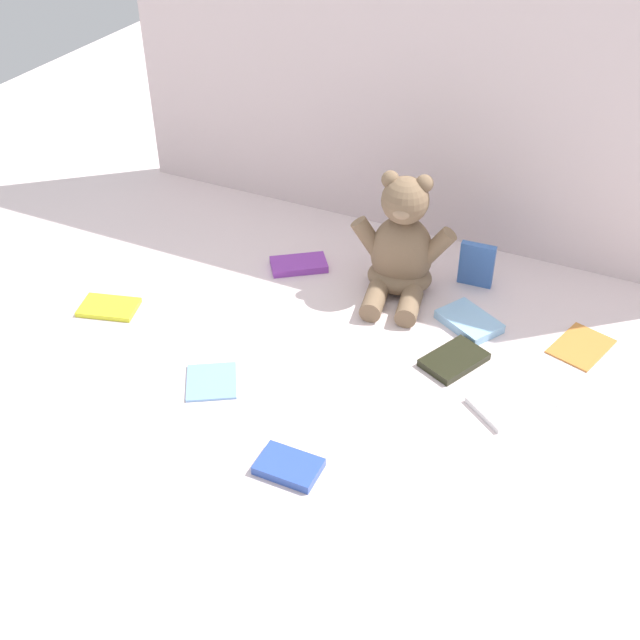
# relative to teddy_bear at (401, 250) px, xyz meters

# --- Properties ---
(ground_plane) EXTENTS (3.20, 3.20, 0.00)m
(ground_plane) POSITION_rel_teddy_bear_xyz_m (-0.07, -0.19, -0.10)
(ground_plane) COLOR silver
(backdrop_drape) EXTENTS (1.44, 0.03, 0.76)m
(backdrop_drape) POSITION_rel_teddy_bear_xyz_m (-0.07, 0.26, 0.28)
(backdrop_drape) COLOR silver
(backdrop_drape) RESTS_ON ground_plane
(teddy_bear) EXTENTS (0.23, 0.21, 0.27)m
(teddy_bear) POSITION_rel_teddy_bear_xyz_m (0.00, 0.00, 0.00)
(teddy_bear) COLOR #7A6047
(teddy_bear) RESTS_ON ground_plane
(book_case_0) EXTENTS (0.15, 0.16, 0.01)m
(book_case_0) POSITION_rel_teddy_bear_xyz_m (0.31, -0.26, -0.10)
(book_case_0) COLOR silver
(book_case_0) RESTS_ON ground_plane
(book_case_1) EXTENTS (0.08, 0.03, 0.11)m
(book_case_1) POSITION_rel_teddy_bear_xyz_m (0.14, 0.09, -0.05)
(book_case_1) COLOR #3B66B3
(book_case_1) RESTS_ON ground_plane
(book_case_2) EXTENTS (0.14, 0.13, 0.02)m
(book_case_2) POSITION_rel_teddy_bear_xyz_m (-0.23, -0.02, -0.09)
(book_case_2) COLOR purple
(book_case_2) RESTS_ON ground_plane
(book_case_3) EXTENTS (0.13, 0.11, 0.01)m
(book_case_3) POSITION_rel_teddy_bear_xyz_m (-0.52, -0.33, -0.10)
(book_case_3) COLOR yellow
(book_case_3) RESTS_ON ground_plane
(book_case_4) EXTENTS (0.15, 0.13, 0.02)m
(book_case_4) POSITION_rel_teddy_bear_xyz_m (0.18, -0.06, -0.09)
(book_case_4) COLOR #8BBDE5
(book_case_4) RESTS_ON ground_plane
(book_case_5) EXTENTS (0.12, 0.14, 0.01)m
(book_case_5) POSITION_rel_teddy_bear_xyz_m (0.18, -0.19, -0.09)
(book_case_5) COLOR black
(book_case_5) RESTS_ON ground_plane
(book_case_6) EXTENTS (0.10, 0.07, 0.02)m
(book_case_6) POSITION_rel_teddy_bear_xyz_m (0.02, -0.56, -0.09)
(book_case_6) COLOR #2F4DA7
(book_case_6) RESTS_ON ground_plane
(book_case_7) EXTENTS (0.13, 0.13, 0.01)m
(book_case_7) POSITION_rel_teddy_bear_xyz_m (-0.21, -0.43, -0.10)
(book_case_7) COLOR #77A6DD
(book_case_7) RESTS_ON ground_plane
(book_case_8) EXTENTS (0.12, 0.15, 0.01)m
(book_case_8) POSITION_rel_teddy_bear_xyz_m (0.40, -0.03, -0.10)
(book_case_8) COLOR #CD7D33
(book_case_8) RESTS_ON ground_plane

